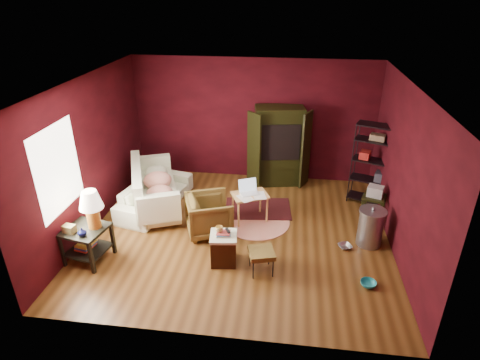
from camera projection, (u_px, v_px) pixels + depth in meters
The scene contains 18 objects.
room at pixel (236, 164), 6.93m from camera, with size 5.54×5.04×2.84m.
sofa at pixel (155, 190), 8.27m from camera, with size 1.96×0.57×0.77m, color white.
armchair at pixel (209, 213), 7.40m from camera, with size 0.79×0.74×0.81m, color black.
pet_bowl_steel at pixel (345, 242), 7.06m from camera, with size 0.23×0.06×0.23m, color #B7BABE.
pet_bowl_turquoise at pixel (369, 279), 6.17m from camera, with size 0.25×0.08×0.25m, color teal.
vase at pixel (82, 232), 6.35m from camera, with size 0.14×0.15×0.14m, color #0C0F3D.
mug at pixel (219, 229), 6.48m from camera, with size 0.13×0.10×0.13m, color #F2D376.
side_table at pixel (89, 220), 6.52m from camera, with size 0.75×0.75×1.27m.
sofa_cushions at pixel (153, 189), 8.21m from camera, with size 1.51×2.20×0.86m.
hamper at pixel (224, 248), 6.64m from camera, with size 0.49×0.49×0.61m.
footstool at pixel (261, 254), 6.38m from camera, with size 0.49×0.49×0.41m.
rug_round at pixel (256, 221), 7.89m from camera, with size 1.41×1.41×0.01m.
rug_oriental at pixel (258, 208), 8.32m from camera, with size 1.42×1.03×0.01m.
laptop_desk at pixel (250, 197), 7.74m from camera, with size 0.80×0.71×0.82m.
tv_armoire at pixel (279, 145), 9.02m from camera, with size 1.41×0.91×1.81m.
wire_shelving at pixel (374, 162), 8.17m from camera, with size 0.92×0.64×1.73m.
small_stand at pixel (375, 196), 7.58m from camera, with size 0.52×0.52×0.80m.
trash_can at pixel (371, 227), 7.07m from camera, with size 0.62×0.62×0.75m.
Camera 1 is at (0.85, -6.29, 4.23)m, focal length 30.00 mm.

